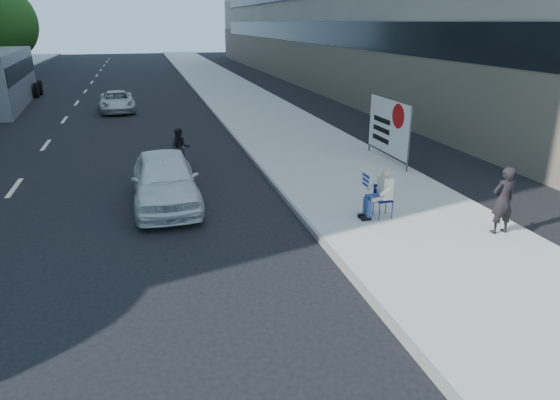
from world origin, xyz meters
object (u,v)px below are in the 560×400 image
object	(u,v)px
seated_protester	(380,191)
motorcycle	(180,150)
pedestrian_woman	(503,200)
protest_banner	(389,127)
bus	(1,79)
white_sedan_far	(117,101)
white_sedan_near	(165,179)

from	to	relation	value
seated_protester	motorcycle	xyz separation A→B (m)	(-4.52, 6.65, -0.24)
pedestrian_woman	protest_banner	distance (m)	6.76
protest_banner	bus	xyz separation A→B (m)	(-16.71, 18.45, 0.23)
pedestrian_woman	white_sedan_far	distance (m)	23.39
pedestrian_woman	protest_banner	world-z (taller)	protest_banner
bus	white_sedan_far	bearing A→B (deg)	-33.16
protest_banner	white_sedan_far	xyz separation A→B (m)	(-9.90, 14.63, -0.82)
white_sedan_far	pedestrian_woman	bearing A→B (deg)	-69.31
motorcycle	bus	xyz separation A→B (m)	(-9.43, 16.86, 1.00)
white_sedan_far	bus	xyz separation A→B (m)	(-6.81, 3.83, 1.06)
protest_banner	seated_protester	bearing A→B (deg)	-118.64
white_sedan_far	motorcycle	size ratio (longest dim) A/B	2.03
protest_banner	white_sedan_near	world-z (taller)	protest_banner
bus	pedestrian_woman	bearing A→B (deg)	-60.90
seated_protester	bus	bearing A→B (deg)	120.69
white_sedan_near	white_sedan_far	bearing A→B (deg)	96.10
pedestrian_woman	bus	xyz separation A→B (m)	(-16.32, 25.19, 0.66)
white_sedan_near	white_sedan_far	world-z (taller)	white_sedan_near
white_sedan_far	bus	size ratio (longest dim) A/B	0.34
white_sedan_far	white_sedan_near	bearing A→B (deg)	-86.88
motorcycle	bus	world-z (taller)	bus
pedestrian_woman	protest_banner	xyz separation A→B (m)	(0.39, 6.74, 0.43)
pedestrian_woman	white_sedan_near	xyz separation A→B (m)	(-7.61, 4.51, -0.22)
protest_banner	bus	bearing A→B (deg)	132.17
white_sedan_far	bus	distance (m)	7.89
pedestrian_woman	white_sedan_far	bearing A→B (deg)	-68.62
seated_protester	protest_banner	xyz separation A→B (m)	(2.76, 5.06, 0.53)
white_sedan_near	pedestrian_woman	bearing A→B (deg)	-30.98
pedestrian_woman	bus	bearing A→B (deg)	-59.66
white_sedan_far	motorcycle	xyz separation A→B (m)	(2.62, -13.04, 0.06)
motorcycle	white_sedan_far	bearing A→B (deg)	103.60
pedestrian_woman	white_sedan_far	size ratio (longest dim) A/B	0.40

